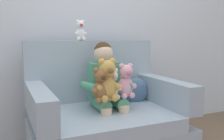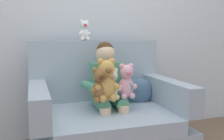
% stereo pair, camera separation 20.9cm
% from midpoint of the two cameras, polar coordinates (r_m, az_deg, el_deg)
% --- Properties ---
extents(back_wall, '(6.00, 0.10, 2.60)m').
position_cam_midpoint_polar(back_wall, '(2.76, -8.93, 12.54)').
color(back_wall, silver).
rests_on(back_wall, ground).
extents(armchair, '(1.27, 0.94, 1.02)m').
position_cam_midpoint_polar(armchair, '(2.28, -4.39, -11.35)').
color(armchair, '#9EADBC').
rests_on(armchair, ground).
extents(seated_child, '(0.45, 0.39, 0.82)m').
position_cam_midpoint_polar(seated_child, '(2.23, -4.00, -3.17)').
color(seated_child, '#4C9370').
rests_on(seated_child, armchair).
extents(plush_cream, '(0.15, 0.13, 0.26)m').
position_cam_midpoint_polar(plush_cream, '(2.09, -2.90, -3.38)').
color(plush_cream, silver).
rests_on(plush_cream, armchair).
extents(plush_brown, '(0.16, 0.13, 0.28)m').
position_cam_midpoint_polar(plush_brown, '(2.01, -5.48, -3.58)').
color(plush_brown, brown).
rests_on(plush_brown, armchair).
extents(plush_honey, '(0.21, 0.17, 0.35)m').
position_cam_midpoint_polar(plush_honey, '(2.04, -4.03, -2.53)').
color(plush_honey, gold).
rests_on(plush_honey, armchair).
extents(plush_pink, '(0.17, 0.14, 0.29)m').
position_cam_midpoint_polar(plush_pink, '(2.14, 0.38, -2.66)').
color(plush_pink, '#EAA8BC').
rests_on(plush_pink, armchair).
extents(plush_white_on_backrest, '(0.12, 0.10, 0.20)m').
position_cam_midpoint_polar(plush_white_on_backrest, '(2.46, -9.61, 8.70)').
color(plush_white_on_backrest, white).
rests_on(plush_white_on_backrest, armchair).
extents(throw_pillow, '(0.28, 0.16, 0.26)m').
position_cam_midpoint_polar(throw_pillow, '(2.47, 2.84, -4.74)').
color(throw_pillow, slate).
rests_on(throw_pillow, armchair).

